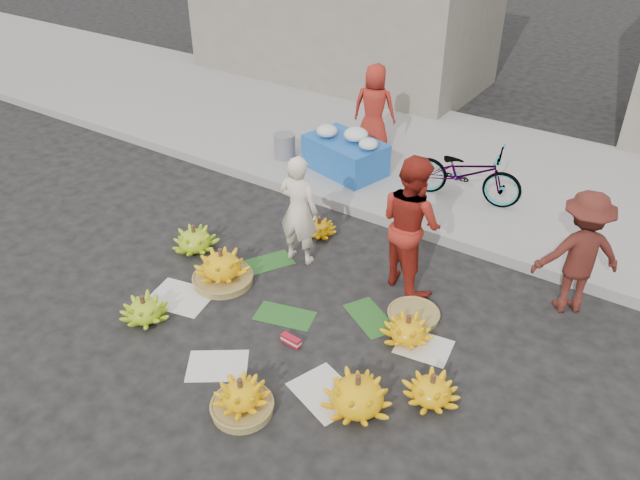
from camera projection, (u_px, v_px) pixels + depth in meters
The scene contains 22 objects.
ground at pixel (303, 310), 6.99m from camera, with size 80.00×80.00×0.00m, color black.
curb at pixel (395, 220), 8.49m from camera, with size 40.00×0.25×0.15m, color gray.
sidewalk at pixel (457, 165), 9.97m from camera, with size 40.00×4.00×0.12m, color gray.
newspaper_scatter at pixel (258, 350), 6.43m from camera, with size 3.20×1.80×0.00m, color silver, non-canonical shape.
banana_leaves at pixel (305, 297), 7.17m from camera, with size 2.00×1.00×0.00m, color #1B4E1A, non-canonical shape.
banana_bunch_0 at pixel (222, 268), 7.31m from camera, with size 0.70×0.70×0.47m.
banana_bunch_1 at pixel (144, 310), 6.77m from camera, with size 0.65×0.65×0.33m.
banana_bunch_2 at pixel (241, 398), 5.66m from camera, with size 0.58×0.58×0.40m.
banana_bunch_3 at pixel (357, 394), 5.67m from camera, with size 0.77×0.77×0.42m.
banana_bunch_4 at pixel (432, 390), 5.78m from camera, with size 0.63×0.63×0.33m.
banana_bunch_5 at pixel (408, 330), 6.49m from camera, with size 0.66×0.66×0.33m.
banana_bunch_6 at pixel (194, 239), 7.93m from camera, with size 0.61×0.61×0.36m.
banana_bunch_7 at pixel (319, 228), 8.25m from camera, with size 0.53×0.53×0.27m.
basket_spare at pixel (413, 315), 6.87m from camera, with size 0.55×0.55×0.06m, color olive.
incense_stack at pixel (291, 340), 6.48m from camera, with size 0.23×0.07×0.09m, color #B31322.
vendor_cream at pixel (299, 210), 7.46m from camera, with size 0.51×0.34×1.41m, color white.
vendor_red at pixel (411, 224), 6.97m from camera, with size 0.80×0.62×1.65m, color #B02A1B.
man_striped at pixel (580, 253), 6.65m from camera, with size 0.94×0.54×1.45m, color maroon.
flower_table at pixel (346, 153), 9.51m from camera, with size 1.36×1.04×0.70m.
grey_bucket at pixel (285, 146), 9.97m from camera, with size 0.34×0.34×0.39m, color slate.
flower_vendor at pixel (374, 108), 9.96m from camera, with size 0.69×0.45×1.41m, color #B02A1B.
bicycle at pixel (466, 173), 8.68m from camera, with size 1.58×0.55×0.83m, color gray.
Camera 1 is at (3.19, -4.43, 4.44)m, focal length 35.00 mm.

